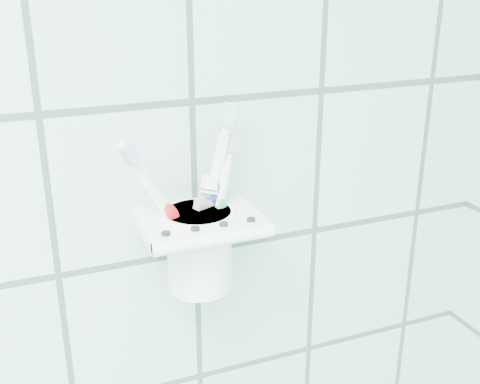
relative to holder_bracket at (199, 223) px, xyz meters
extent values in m
cube|color=white|center=(0.00, 0.04, -0.01)|extent=(0.05, 0.02, 0.04)
cube|color=white|center=(0.00, 0.00, 0.00)|extent=(0.14, 0.10, 0.02)
cylinder|color=white|center=(0.00, -0.05, 0.00)|extent=(0.14, 0.02, 0.02)
cylinder|color=black|center=(-0.05, -0.04, 0.01)|extent=(0.01, 0.01, 0.00)
cylinder|color=black|center=(-0.02, -0.04, 0.01)|extent=(0.01, 0.01, 0.00)
cylinder|color=black|center=(0.02, -0.04, 0.01)|extent=(0.01, 0.01, 0.00)
cylinder|color=black|center=(0.05, -0.04, 0.01)|extent=(0.01, 0.01, 0.00)
cylinder|color=white|center=(0.00, 0.00, -0.04)|extent=(0.08, 0.08, 0.10)
cylinder|color=white|center=(0.00, 0.00, 0.01)|extent=(0.08, 0.08, 0.01)
cylinder|color=black|center=(0.00, 0.00, 0.01)|extent=(0.07, 0.07, 0.00)
cylinder|color=white|center=(0.02, 0.01, 0.01)|extent=(0.10, 0.04, 0.16)
cylinder|color=white|center=(0.02, 0.01, 0.11)|extent=(0.02, 0.01, 0.03)
cube|color=silver|center=(0.02, 0.01, 0.12)|extent=(0.03, 0.02, 0.03)
cube|color=white|center=(0.02, 0.01, 0.12)|extent=(0.02, 0.01, 0.03)
ellipsoid|color=red|center=(0.02, 0.01, 0.03)|extent=(0.03, 0.01, 0.03)
cylinder|color=white|center=(0.00, -0.01, 0.00)|extent=(0.05, 0.04, 0.14)
cylinder|color=white|center=(0.00, -0.01, 0.08)|extent=(0.01, 0.01, 0.02)
cube|color=silver|center=(0.00, -0.01, 0.09)|extent=(0.02, 0.01, 0.02)
cube|color=white|center=(0.00, -0.01, 0.09)|extent=(0.02, 0.01, 0.02)
ellipsoid|color=green|center=(0.00, -0.01, 0.01)|extent=(0.02, 0.01, 0.03)
cylinder|color=white|center=(0.00, 0.02, 0.01)|extent=(0.06, 0.02, 0.17)
cylinder|color=white|center=(0.00, 0.02, 0.11)|extent=(0.02, 0.01, 0.03)
cube|color=silver|center=(0.00, 0.01, 0.12)|extent=(0.02, 0.01, 0.03)
cube|color=white|center=(0.00, 0.02, 0.12)|extent=(0.02, 0.01, 0.03)
ellipsoid|color=#1E38A5|center=(0.00, 0.01, 0.03)|extent=(0.02, 0.01, 0.03)
cube|color=silver|center=(-0.01, 0.00, -0.02)|extent=(0.06, 0.04, 0.10)
cube|color=silver|center=(-0.01, 0.00, -0.07)|extent=(0.04, 0.02, 0.02)
cone|color=silver|center=(-0.01, 0.00, 0.03)|extent=(0.04, 0.04, 0.03)
cylinder|color=white|center=(-0.01, 0.00, 0.04)|extent=(0.04, 0.04, 0.03)
camera|label=1|loc=(-0.19, -0.60, 0.28)|focal=45.00mm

